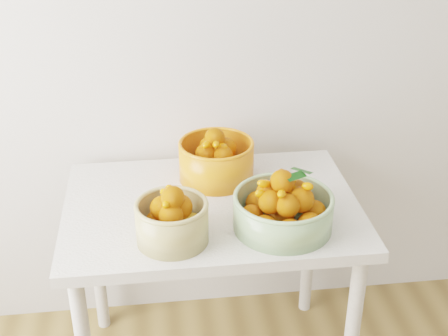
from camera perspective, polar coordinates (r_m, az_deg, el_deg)
The scene contains 4 objects.
table at distance 2.18m, azimuth -1.12°, elevation -5.41°, with size 1.00×0.70×0.75m.
bowl_cream at distance 1.91m, azimuth -4.77°, elevation -4.75°, with size 0.25×0.25×0.19m.
bowl_green at distance 1.98m, azimuth 5.44°, elevation -3.67°, with size 0.39×0.39×0.20m.
bowl_orange at distance 2.24m, azimuth -0.70°, elevation 0.80°, with size 0.31×0.31×0.20m.
Camera 1 is at (-0.39, -0.21, 1.86)m, focal length 50.00 mm.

